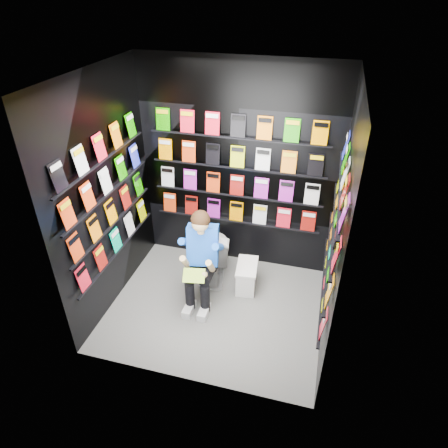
# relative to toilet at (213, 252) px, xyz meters

# --- Properties ---
(floor) EXTENTS (2.40, 2.40, 0.00)m
(floor) POSITION_rel_toilet_xyz_m (0.19, -0.56, -0.37)
(floor) COLOR #5E5D5B
(floor) RESTS_ON ground
(ceiling) EXTENTS (2.40, 2.40, 0.00)m
(ceiling) POSITION_rel_toilet_xyz_m (0.19, -0.56, 2.23)
(ceiling) COLOR white
(ceiling) RESTS_ON floor
(wall_back) EXTENTS (2.40, 0.04, 2.60)m
(wall_back) POSITION_rel_toilet_xyz_m (0.19, 0.44, 0.93)
(wall_back) COLOR black
(wall_back) RESTS_ON floor
(wall_front) EXTENTS (2.40, 0.04, 2.60)m
(wall_front) POSITION_rel_toilet_xyz_m (0.19, -1.56, 0.93)
(wall_front) COLOR black
(wall_front) RESTS_ON floor
(wall_left) EXTENTS (0.04, 2.00, 2.60)m
(wall_left) POSITION_rel_toilet_xyz_m (-1.01, -0.56, 0.93)
(wall_left) COLOR black
(wall_left) RESTS_ON floor
(wall_right) EXTENTS (0.04, 2.00, 2.60)m
(wall_right) POSITION_rel_toilet_xyz_m (1.39, -0.56, 0.93)
(wall_right) COLOR black
(wall_right) RESTS_ON floor
(comics_back) EXTENTS (2.10, 0.06, 1.37)m
(comics_back) POSITION_rel_toilet_xyz_m (0.19, 0.41, 0.94)
(comics_back) COLOR #E53F12
(comics_back) RESTS_ON wall_back
(comics_left) EXTENTS (0.06, 1.70, 1.37)m
(comics_left) POSITION_rel_toilet_xyz_m (-0.98, -0.56, 0.94)
(comics_left) COLOR #E53F12
(comics_left) RESTS_ON wall_left
(comics_right) EXTENTS (0.06, 1.70, 1.37)m
(comics_right) POSITION_rel_toilet_xyz_m (1.36, -0.56, 0.94)
(comics_right) COLOR #E53F12
(comics_right) RESTS_ON wall_right
(toilet) EXTENTS (0.55, 0.81, 0.73)m
(toilet) POSITION_rel_toilet_xyz_m (0.00, 0.00, 0.00)
(toilet) COLOR white
(toilet) RESTS_ON floor
(longbox) EXTENTS (0.26, 0.43, 0.30)m
(longbox) POSITION_rel_toilet_xyz_m (0.45, -0.11, -0.22)
(longbox) COLOR white
(longbox) RESTS_ON floor
(longbox_lid) EXTENTS (0.29, 0.45, 0.03)m
(longbox_lid) POSITION_rel_toilet_xyz_m (0.45, -0.11, -0.05)
(longbox_lid) COLOR white
(longbox_lid) RESTS_ON longbox
(reader) EXTENTS (0.59, 0.76, 1.26)m
(reader) POSITION_rel_toilet_xyz_m (0.00, -0.38, 0.37)
(reader) COLOR blue
(reader) RESTS_ON toilet
(held_comic) EXTENTS (0.26, 0.18, 0.10)m
(held_comic) POSITION_rel_toilet_xyz_m (0.00, -0.73, 0.21)
(held_comic) COLOR green
(held_comic) RESTS_ON reader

